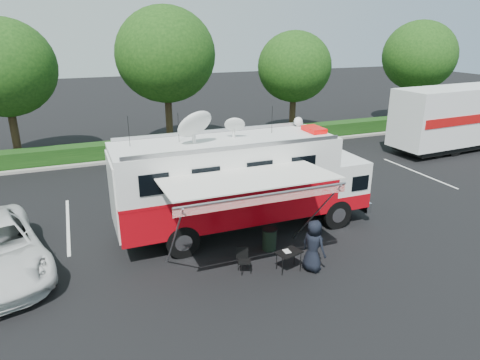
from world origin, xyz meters
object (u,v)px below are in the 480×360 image
object	(u,v)px
trash_bin	(269,239)
semi_trailer	(479,115)
folding_table	(289,253)
command_truck	(243,181)

from	to	relation	value
trash_bin	semi_trailer	bearing A→B (deg)	22.58
folding_table	trash_bin	distance (m)	1.53
folding_table	semi_trailer	size ratio (longest dim) A/B	0.07
folding_table	semi_trailer	xyz separation A→B (m)	(18.82, 9.32, 1.50)
semi_trailer	trash_bin	bearing A→B (deg)	-157.42
folding_table	trash_bin	world-z (taller)	trash_bin
trash_bin	semi_trailer	xyz separation A→B (m)	(18.79, 7.81, 1.73)
trash_bin	semi_trailer	distance (m)	20.43
trash_bin	semi_trailer	world-z (taller)	semi_trailer
folding_table	command_truck	bearing A→B (deg)	94.76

